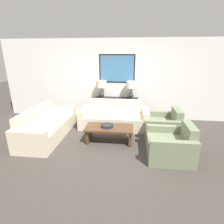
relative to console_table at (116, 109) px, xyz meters
name	(u,v)px	position (x,y,z in m)	size (l,w,h in m)	color
ground_plane	(108,150)	(0.00, -2.10, -0.38)	(20.00, 20.00, 0.00)	#3D3833
back_wall	(117,80)	(0.00, 0.27, 0.95)	(7.95, 0.12, 2.65)	silver
console_table	(116,109)	(0.00, 0.00, 0.00)	(1.45, 0.37, 0.76)	black
table_lamp_left	(101,86)	(-0.49, 0.00, 0.77)	(0.35, 0.35, 0.57)	#333338
table_lamp_right	(131,87)	(0.49, 0.00, 0.77)	(0.35, 0.35, 0.57)	#333338
couch_by_back_wall	(114,118)	(0.00, -0.64, -0.11)	(2.07, 0.86, 0.79)	beige
couch_by_side	(47,127)	(-1.75, -1.54, -0.11)	(0.86, 2.07, 0.79)	beige
coffee_table	(109,131)	(-0.02, -1.66, -0.07)	(1.20, 0.57, 0.42)	#4C331E
decorative_bowl	(107,126)	(-0.07, -1.66, 0.07)	(0.31, 0.31, 0.06)	#232328
armchair_near_back_wall	(163,126)	(1.40, -1.13, -0.11)	(0.93, 0.92, 0.78)	#707A5B
armchair_near_camera	(171,146)	(1.40, -2.20, -0.11)	(0.93, 0.92, 0.78)	#707A5B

